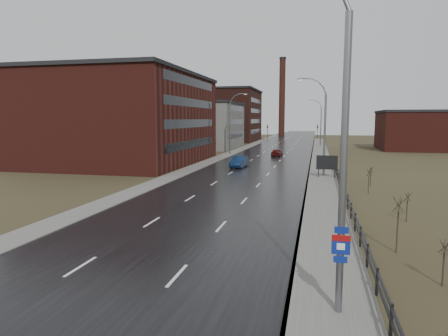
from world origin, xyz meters
The scene contains 25 objects.
ground centered at (0.00, 0.00, 0.00)m, with size 320.00×320.00×0.00m, color #2D2819.
road centered at (0.00, 60.00, 0.03)m, with size 14.00×300.00×0.06m, color black.
sidewalk_right centered at (8.60, 35.00, 0.09)m, with size 3.20×180.00×0.18m, color #595651.
curb_right centered at (7.08, 35.00, 0.09)m, with size 0.16×180.00×0.18m, color slate.
sidewalk_left centered at (-8.20, 60.00, 0.06)m, with size 2.40×260.00×0.12m, color #595651.
warehouse_near centered at (-20.99, 45.00, 6.76)m, with size 22.44×28.56×13.50m.
warehouse_mid centered at (-17.99, 78.00, 5.26)m, with size 16.32×20.40×10.50m.
warehouse_far centered at (-22.99, 108.00, 7.76)m, with size 26.52×24.48×15.50m.
building_right centered at (30.30, 82.00, 4.26)m, with size 18.36×16.32×8.50m.
smokestack centered at (-6.00, 150.00, 15.50)m, with size 2.70×2.70×30.70m.
streetlight_main centered at (8.47, 2.00, 6.06)m, with size 3.91×0.29×12.11m.
streetlight_right_mid centered at (8.50, 36.00, 5.84)m, with size 3.36×0.28×11.35m.
streetlight_left centered at (-7.70, 62.00, 5.84)m, with size 3.36×0.28×11.35m.
streetlight_right_far centered at (8.50, 90.00, 5.84)m, with size 3.36×0.28×11.35m.
guardrail centered at (10.30, 18.31, 0.71)m, with size 0.10×53.05×1.10m.
shrub_b centered at (13.01, 5.53, 1.01)m, with size 0.46×0.48×1.90m.
shrub_c centered at (11.97, 9.40, 1.52)m, with size 0.67×0.71×2.86m.
shrub_d centered at (13.78, 16.07, 1.02)m, with size 0.46×0.48×1.92m.
shrub_e centered at (12.57, 25.90, 1.19)m, with size 0.53×0.56×2.25m.
shrub_f centered at (13.27, 30.19, 1.06)m, with size 0.48×0.50×2.00m.
billboard centered at (9.10, 34.29, 1.76)m, with size 2.32×0.17×2.63m.
traffic_light_left centered at (-8.00, 120.00, 4.60)m, with size 0.58×2.73×5.30m.
traffic_light_right centered at (8.00, 120.00, 4.60)m, with size 0.58×2.73×5.30m.
car_near centered at (-2.38, 42.12, 0.78)m, with size 1.65×4.73×1.56m, color #0D2144.
car_far centered at (1.04, 59.69, 0.68)m, with size 1.60×3.97×1.35m, color #4A0E0C.
Camera 1 is at (7.93, -11.40, 6.68)m, focal length 32.00 mm.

